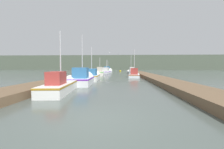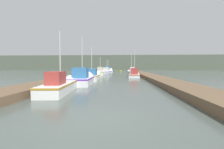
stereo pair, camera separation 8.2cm
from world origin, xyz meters
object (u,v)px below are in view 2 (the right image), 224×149
object	(u,v)px
channel_buoy	(121,71)
mooring_piling_1	(135,71)
seagull_1	(110,52)
fishing_boat_0	(62,85)
fishing_boat_4	(100,72)
mooring_piling_2	(102,71)
fishing_boat_3	(135,74)
fishing_boat_2	(92,76)
fishing_boat_5	(131,72)
fishing_boat_7	(108,70)
seagull_lead	(119,54)
fishing_boat_1	(83,79)
mooring_piling_0	(134,71)
fishing_boat_6	(107,71)

from	to	relation	value
channel_buoy	mooring_piling_1	bearing A→B (deg)	-75.73
seagull_1	fishing_boat_0	bearing A→B (deg)	-142.36
fishing_boat_0	fishing_boat_4	bearing A→B (deg)	84.83
mooring_piling_2	seagull_1	size ratio (longest dim) A/B	2.26
fishing_boat_3	fishing_boat_0	bearing A→B (deg)	-108.01
mooring_piling_1	channel_buoy	xyz separation A→B (m)	(-3.31, 13.00, -0.51)
fishing_boat_4	fishing_boat_2	bearing A→B (deg)	-93.07
fishing_boat_4	seagull_1	world-z (taller)	seagull_1
fishing_boat_4	fishing_boat_5	size ratio (longest dim) A/B	0.88
mooring_piling_2	fishing_boat_2	bearing A→B (deg)	-85.91
fishing_boat_7	fishing_boat_0	bearing A→B (deg)	-85.49
mooring_piling_2	seagull_lead	size ratio (longest dim) A/B	1.91
fishing_boat_1	channel_buoy	bearing A→B (deg)	80.94
fishing_boat_3	mooring_piling_0	world-z (taller)	fishing_boat_3
channel_buoy	mooring_piling_0	bearing A→B (deg)	-71.89
fishing_boat_4	channel_buoy	size ratio (longest dim) A/B	4.65
fishing_boat_1	mooring_piling_0	world-z (taller)	fishing_boat_1
mooring_piling_0	fishing_boat_4	bearing A→B (deg)	-130.35
fishing_boat_3	fishing_boat_6	distance (m)	14.60
seagull_1	fishing_boat_6	bearing A→B (deg)	52.41
mooring_piling_2	channel_buoy	size ratio (longest dim) A/B	0.97
fishing_boat_7	channel_buoy	distance (m)	6.22
fishing_boat_2	mooring_piling_1	bearing A→B (deg)	64.95
fishing_boat_5	mooring_piling_2	xyz separation A→B (m)	(-7.34, 4.67, 0.13)
mooring_piling_1	fishing_boat_6	bearing A→B (deg)	158.26
fishing_boat_4	mooring_piling_2	bearing A→B (deg)	90.73
seagull_lead	fishing_boat_1	bearing A→B (deg)	-16.72
mooring_piling_1	fishing_boat_2	bearing A→B (deg)	-112.84
fishing_boat_4	seagull_lead	size ratio (longest dim) A/B	9.14
fishing_boat_3	seagull_1	distance (m)	5.71
fishing_boat_6	seagull_1	size ratio (longest dim) A/B	13.39
fishing_boat_2	seagull_lead	world-z (taller)	seagull_lead
fishing_boat_5	seagull_lead	bearing A→B (deg)	-139.26
fishing_boat_0	mooring_piling_2	bearing A→B (deg)	86.87
fishing_boat_3	fishing_boat_6	xyz separation A→B (m)	(-5.64, 13.47, -0.01)
fishing_boat_1	fishing_boat_6	xyz separation A→B (m)	(0.08, 23.74, -0.09)
fishing_boat_2	channel_buoy	distance (m)	29.35
fishing_boat_1	fishing_boat_4	size ratio (longest dim) A/B	0.99
fishing_boat_5	fishing_boat_1	bearing A→B (deg)	-109.97
fishing_boat_2	mooring_piling_0	bearing A→B (deg)	67.36
fishing_boat_4	channel_buoy	bearing A→B (deg)	73.30
fishing_boat_2	fishing_boat_3	distance (m)	7.87
mooring_piling_1	seagull_1	world-z (taller)	seagull_1
fishing_boat_7	seagull_1	bearing A→B (deg)	-79.19
fishing_boat_0	mooring_piling_2	size ratio (longest dim) A/B	5.21
fishing_boat_1	fishing_boat_6	size ratio (longest dim) A/B	0.80
fishing_boat_3	mooring_piling_1	world-z (taller)	fishing_boat_3
fishing_boat_3	seagull_lead	size ratio (longest dim) A/B	10.05
fishing_boat_0	fishing_boat_5	bearing A→B (deg)	70.14
fishing_boat_5	mooring_piling_2	size ratio (longest dim) A/B	5.43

